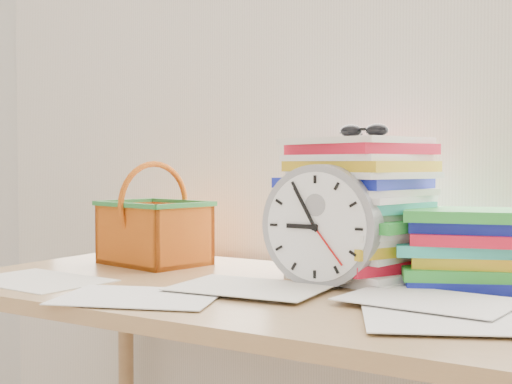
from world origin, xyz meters
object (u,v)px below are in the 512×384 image
Objects in this scene: desk at (264,324)px; paper_stack at (358,209)px; clock at (321,226)px; basket at (154,214)px; book_stack at (462,249)px.

paper_stack is (0.12, 0.20, 0.23)m from desk.
clock is at bearing -99.83° from paper_stack.
clock is at bearing 33.60° from desk.
basket is (-0.41, 0.15, 0.20)m from desk.
desk is 0.48m from basket.
clock reaches higher than book_stack.
book_stack is (0.25, 0.14, -0.05)m from clock.
clock is at bearing -150.06° from book_stack.
basket is at bearing 160.48° from desk.
paper_stack is at bearing -177.80° from book_stack.
book_stack is at bearing 15.98° from basket.
desk is 4.47× the size of paper_stack.
clock is 1.00× the size of basket.
basket is (-0.53, -0.05, -0.03)m from paper_stack.
book_stack is at bearing 29.94° from clock.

